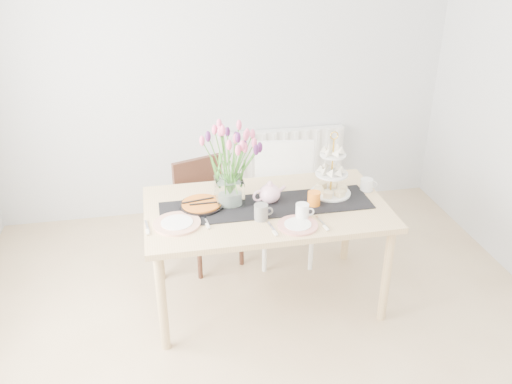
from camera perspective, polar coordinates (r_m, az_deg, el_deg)
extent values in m
plane|color=tan|center=(3.40, 2.58, -19.26)|extent=(4.50, 4.50, 0.00)
plane|color=silver|center=(4.72, -3.61, 12.63)|extent=(4.00, 0.00, 4.00)
cube|color=white|center=(5.02, 2.42, 3.31)|extent=(1.20, 0.08, 0.60)
cube|color=tan|center=(3.60, 1.09, -1.77)|extent=(1.60, 0.90, 0.04)
cylinder|color=tan|center=(3.42, -9.86, -11.42)|extent=(0.06, 0.06, 0.71)
cylinder|color=tan|center=(3.70, 13.56, -8.55)|extent=(0.06, 0.06, 0.71)
cylinder|color=tan|center=(4.05, -10.30, -4.84)|extent=(0.06, 0.06, 0.71)
cylinder|color=tan|center=(4.29, 9.56, -2.87)|extent=(0.06, 0.06, 0.71)
cube|color=#361A13|center=(4.19, -4.95, -2.42)|extent=(0.52, 0.52, 0.04)
cube|color=#361A13|center=(4.24, -6.15, 1.12)|extent=(0.39, 0.17, 0.38)
cylinder|color=#361A13|center=(4.10, -5.97, -6.73)|extent=(0.04, 0.04, 0.39)
cylinder|color=#361A13|center=(4.23, -1.55, -5.39)|extent=(0.04, 0.04, 0.39)
cylinder|color=#361A13|center=(4.38, -8.00, -4.47)|extent=(0.04, 0.04, 0.39)
cylinder|color=#361A13|center=(4.51, -3.81, -3.29)|extent=(0.04, 0.04, 0.39)
cube|color=white|center=(4.19, 3.19, -1.48)|extent=(0.51, 0.51, 0.04)
cube|color=white|center=(4.27, 2.95, 2.65)|extent=(0.46, 0.10, 0.43)
cylinder|color=white|center=(4.14, 0.90, -5.72)|extent=(0.04, 0.04, 0.45)
cylinder|color=white|center=(4.18, 5.85, -5.53)|extent=(0.04, 0.04, 0.45)
cylinder|color=white|center=(4.45, 0.54, -3.24)|extent=(0.04, 0.04, 0.45)
cylinder|color=white|center=(4.48, 5.14, -3.08)|extent=(0.04, 0.04, 0.45)
cube|color=black|center=(3.59, 1.09, -1.43)|extent=(1.40, 0.35, 0.01)
cube|color=silver|center=(3.58, -2.83, 0.04)|extent=(0.18, 0.18, 0.18)
cylinder|color=gold|center=(3.68, 8.01, 2.58)|extent=(0.01, 0.01, 0.41)
cylinder|color=white|center=(3.77, 7.83, -0.06)|extent=(0.28, 0.28, 0.01)
cylinder|color=white|center=(3.70, 7.96, 1.92)|extent=(0.22, 0.22, 0.01)
cylinder|color=white|center=(3.65, 8.10, 3.91)|extent=(0.18, 0.18, 0.01)
cylinder|color=silver|center=(3.85, 11.56, 0.75)|extent=(0.11, 0.11, 0.09)
cylinder|color=black|center=(3.58, -5.75, -1.44)|extent=(0.29, 0.29, 0.02)
cylinder|color=orange|center=(3.57, -5.76, -1.19)|extent=(0.26, 0.26, 0.01)
cylinder|color=slate|center=(3.41, 0.53, -2.13)|extent=(0.09, 0.09, 0.10)
cylinder|color=white|center=(3.43, 4.89, -2.06)|extent=(0.10, 0.10, 0.10)
cylinder|color=orange|center=(3.59, 6.11, -0.73)|extent=(0.12, 0.12, 0.10)
cylinder|color=silver|center=(3.41, -8.31, -3.31)|extent=(0.33, 0.33, 0.02)
cylinder|color=silver|center=(3.36, 4.41, -3.51)|extent=(0.29, 0.29, 0.01)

